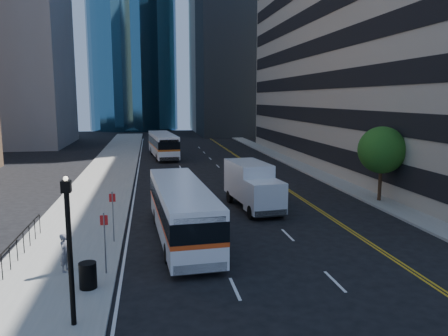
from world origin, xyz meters
The scene contains 10 objects.
ground centered at (0.00, 0.00, 0.00)m, with size 160.00×160.00×0.00m, color black.
sidewalk_west centered at (-10.50, 25.00, 0.07)m, with size 5.00×90.00×0.15m, color gray.
sidewalk_east centered at (9.00, 25.00, 0.07)m, with size 2.00×90.00×0.15m, color gray.
street_tree centered at (9.00, 8.00, 3.64)m, with size 3.20×3.20×5.10m.
lamp_post centered at (-9.00, -6.00, 2.72)m, with size 0.28×0.28×4.56m.
bus_front centered at (-5.04, 2.34, 1.53)m, with size 3.06×10.98×2.80m.
bus_rear centered at (-5.00, 34.25, 1.57)m, with size 3.46×11.33×2.88m.
box_truck centered at (-0.06, 7.75, 1.56)m, with size 2.80×6.37×2.95m.
trash_can centered at (-8.92, -3.32, 0.64)m, with size 0.65×0.65×0.97m, color black.
pedestrian centered at (-10.03, -1.51, 0.94)m, with size 0.57×0.38×1.58m, color #57565D.
Camera 1 is at (-6.50, -19.25, 7.10)m, focal length 35.00 mm.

